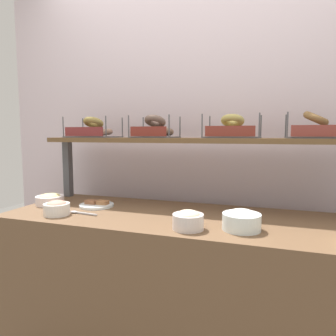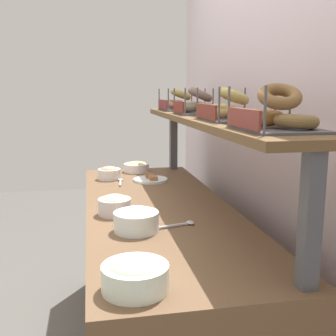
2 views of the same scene
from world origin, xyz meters
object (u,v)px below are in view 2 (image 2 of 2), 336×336
(bowl_cream_cheese, at_px, (136,219))
(bagel_basket_poppy, at_px, (199,105))
(serving_spoon_by_edge, at_px, (182,224))
(bagel_basket_cinnamon_raisin, at_px, (277,115))
(bowl_lox_spread, at_px, (109,173))
(bowl_egg_salad, at_px, (136,167))
(bagel_basket_everything, at_px, (180,103))
(serving_spoon_near_plate, at_px, (120,181))
(bagel_basket_sesame, at_px, (232,109))
(serving_plate_white, at_px, (151,179))
(bowl_scallion_spread, at_px, (135,274))
(bowl_potato_salad, at_px, (115,205))

(bowl_cream_cheese, bearing_deg, bagel_basket_poppy, 145.04)
(bowl_cream_cheese, height_order, serving_spoon_by_edge, bowl_cream_cheese)
(bagel_basket_poppy, xyz_separation_m, bagel_basket_cinnamon_raisin, (0.95, -0.00, -0.00))
(bowl_lox_spread, xyz_separation_m, bowl_egg_salad, (-0.21, 0.20, -0.01))
(bagel_basket_everything, bearing_deg, serving_spoon_by_edge, -12.16)
(serving_spoon_near_plate, xyz_separation_m, bagel_basket_sesame, (0.80, 0.42, 0.47))
(bowl_lox_spread, bearing_deg, serving_plate_white, 68.01)
(bowl_scallion_spread, relative_size, bagel_basket_sesame, 0.58)
(bowl_cream_cheese, xyz_separation_m, bagel_basket_cinnamon_raisin, (0.34, 0.42, 0.43))
(serving_spoon_near_plate, height_order, bagel_basket_poppy, bagel_basket_poppy)
(bagel_basket_sesame, bearing_deg, bowl_scallion_spread, -39.23)
(bowl_lox_spread, distance_m, serving_plate_white, 0.27)
(bowl_lox_spread, relative_size, bagel_basket_everything, 0.43)
(bagel_basket_everything, height_order, bagel_basket_sesame, same)
(bowl_lox_spread, xyz_separation_m, serving_spoon_near_plate, (0.11, 0.06, -0.03))
(serving_spoon_near_plate, relative_size, bagel_basket_sesame, 0.55)
(bowl_cream_cheese, xyz_separation_m, serving_plate_white, (-0.91, 0.20, -0.04))
(bagel_basket_poppy, bearing_deg, serving_plate_white, -143.79)
(serving_spoon_near_plate, relative_size, serving_spoon_by_edge, 1.05)
(bowl_potato_salad, relative_size, bowl_cream_cheese, 0.83)
(bowl_cream_cheese, distance_m, serving_spoon_near_plate, 0.91)
(bowl_cream_cheese, height_order, serving_spoon_near_plate, bowl_cream_cheese)
(bagel_basket_sesame, relative_size, bagel_basket_cinnamon_raisin, 1.07)
(bowl_potato_salad, bearing_deg, bagel_basket_poppy, 126.14)
(bowl_cream_cheese, bearing_deg, serving_spoon_by_edge, 98.28)
(bowl_egg_salad, xyz_separation_m, bagel_basket_cinnamon_raisin, (1.57, 0.28, 0.44))
(serving_spoon_near_plate, distance_m, bagel_basket_sesame, 1.02)
(serving_plate_white, relative_size, bagel_basket_poppy, 0.77)
(serving_spoon_near_plate, height_order, bagel_basket_everything, bagel_basket_everything)
(bowl_potato_salad, bearing_deg, bowl_egg_salad, 167.64)
(serving_plate_white, height_order, bagel_basket_cinnamon_raisin, bagel_basket_cinnamon_raisin)
(bagel_basket_everything, bearing_deg, bowl_potato_salad, -30.84)
(bagel_basket_sesame, distance_m, bagel_basket_cinnamon_raisin, 0.45)
(bowl_lox_spread, relative_size, bowl_potato_salad, 0.96)
(bowl_egg_salad, height_order, serving_plate_white, bowl_egg_salad)
(bagel_basket_sesame, bearing_deg, bowl_egg_salad, -165.58)
(bowl_egg_salad, xyz_separation_m, bowl_scallion_spread, (1.71, -0.20, 0.01))
(bowl_lox_spread, relative_size, bagel_basket_poppy, 0.52)
(serving_spoon_near_plate, distance_m, bagel_basket_everything, 0.64)
(bowl_lox_spread, bearing_deg, bagel_basket_sesame, 28.25)
(bowl_cream_cheese, distance_m, bagel_basket_cinnamon_raisin, 0.69)
(bowl_lox_spread, relative_size, bowl_cream_cheese, 0.79)
(bowl_scallion_spread, bearing_deg, serving_spoon_by_edge, 153.84)
(bowl_lox_spread, xyz_separation_m, bagel_basket_sesame, (0.90, 0.48, 0.44))
(serving_spoon_by_edge, bearing_deg, bagel_basket_cinnamon_raisin, 30.91)
(bowl_lox_spread, xyz_separation_m, bagel_basket_poppy, (0.41, 0.48, 0.44))
(bowl_lox_spread, bearing_deg, serving_spoon_by_edge, 14.28)
(serving_plate_white, bearing_deg, serving_spoon_near_plate, -88.80)
(bowl_potato_salad, relative_size, bagel_basket_cinnamon_raisin, 0.49)
(bowl_cream_cheese, height_order, bagel_basket_poppy, bagel_basket_poppy)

